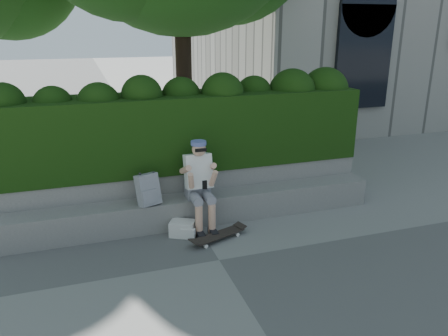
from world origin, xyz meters
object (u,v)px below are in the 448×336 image
object	(u,v)px
backpack_ground	(182,228)
skateboard	(218,235)
backpack_plaid	(148,190)
person	(199,181)

from	to	relation	value
backpack_ground	skateboard	bearing A→B (deg)	-3.77
skateboard	backpack_plaid	xyz separation A→B (m)	(-0.91, 0.59, 0.61)
person	backpack_ground	world-z (taller)	person
person	backpack_plaid	size ratio (longest dim) A/B	2.95
person	backpack_ground	bearing A→B (deg)	-147.96
skateboard	backpack_plaid	size ratio (longest dim) A/B	1.82
skateboard	backpack_ground	bearing A→B (deg)	126.96
person	backpack_ground	distance (m)	0.75
person	backpack_plaid	bearing A→B (deg)	173.95
backpack_plaid	backpack_ground	bearing A→B (deg)	-54.60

